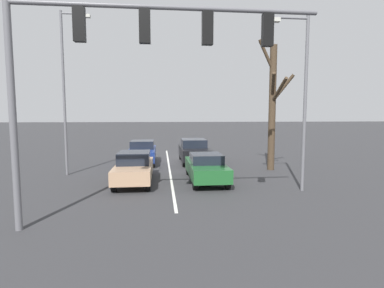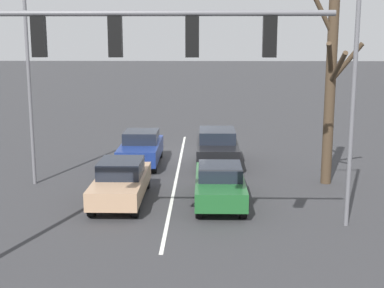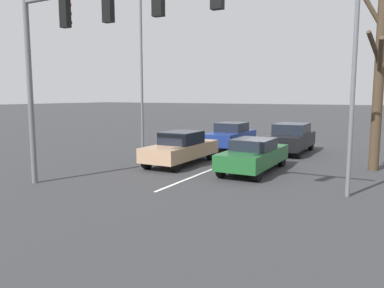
{
  "view_description": "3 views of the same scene",
  "coord_description": "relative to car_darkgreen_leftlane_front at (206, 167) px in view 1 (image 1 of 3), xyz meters",
  "views": [
    {
      "loc": [
        0.5,
        21.97,
        3.36
      ],
      "look_at": [
        -0.92,
        8.35,
        2.02
      ],
      "focal_mm": 28.0,
      "sensor_mm": 36.0,
      "label": 1
    },
    {
      "loc": [
        -1.18,
        25.82,
        5.84
      ],
      "look_at": [
        -0.72,
        5.91,
        1.91
      ],
      "focal_mm": 50.0,
      "sensor_mm": 36.0,
      "label": 2
    },
    {
      "loc": [
        -6.93,
        22.11,
        3.2
      ],
      "look_at": [
        0.78,
        8.0,
        1.12
      ],
      "focal_mm": 35.0,
      "sensor_mm": 36.0,
      "label": 3
    }
  ],
  "objects": [
    {
      "name": "car_navy_midlane_second",
      "position": [
        3.54,
        -5.9,
        0.07
      ],
      "size": [
        1.78,
        4.34,
        1.58
      ],
      "color": "navy",
      "rests_on": "ground_plane"
    },
    {
      "name": "traffic_signal_gantry",
      "position": [
        3.36,
        5.83,
        4.44
      ],
      "size": [
        8.98,
        0.37,
        6.76
      ],
      "color": "slate",
      "rests_on": "ground_plane"
    },
    {
      "name": "street_lamp_right_shoulder",
      "position": [
        7.37,
        -2.4,
        4.31
      ],
      "size": [
        1.6,
        0.24,
        8.91
      ],
      "color": "slate",
      "rests_on": "ground_plane"
    },
    {
      "name": "lane_stripe_left_divider",
      "position": [
        1.75,
        -4.16,
        -0.72
      ],
      "size": [
        0.12,
        18.02,
        0.01
      ],
      "primitive_type": "cube",
      "color": "silver",
      "rests_on": "ground_plane"
    },
    {
      "name": "street_lamp_left_shoulder",
      "position": [
        -3.77,
        2.35,
        3.62
      ],
      "size": [
        1.75,
        0.24,
        7.54
      ],
      "color": "slate",
      "rests_on": "ground_plane"
    },
    {
      "name": "car_black_leftlane_second",
      "position": [
        -0.04,
        -6.01,
        0.13
      ],
      "size": [
        1.9,
        4.55,
        1.64
      ],
      "color": "black",
      "rests_on": "ground_plane"
    },
    {
      "name": "car_tan_midlane_front",
      "position": [
        3.58,
        -0.04,
        0.04
      ],
      "size": [
        1.73,
        4.59,
        1.54
      ],
      "color": "tan",
      "rests_on": "ground_plane"
    },
    {
      "name": "bare_tree_near",
      "position": [
        -4.44,
        -2.69,
        3.31
      ],
      "size": [
        2.16,
        2.04,
        7.73
      ],
      "color": "#423323",
      "rests_on": "ground_plane"
    },
    {
      "name": "ground_plane",
      "position": [
        1.75,
        -7.16,
        -0.73
      ],
      "size": [
        240.0,
        240.0,
        0.0
      ],
      "primitive_type": "plane",
      "color": "#333335"
    },
    {
      "name": "car_darkgreen_leftlane_front",
      "position": [
        0.0,
        0.0,
        0.0
      ],
      "size": [
        1.73,
        4.57,
        1.41
      ],
      "color": "#1E5928",
      "rests_on": "ground_plane"
    }
  ]
}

